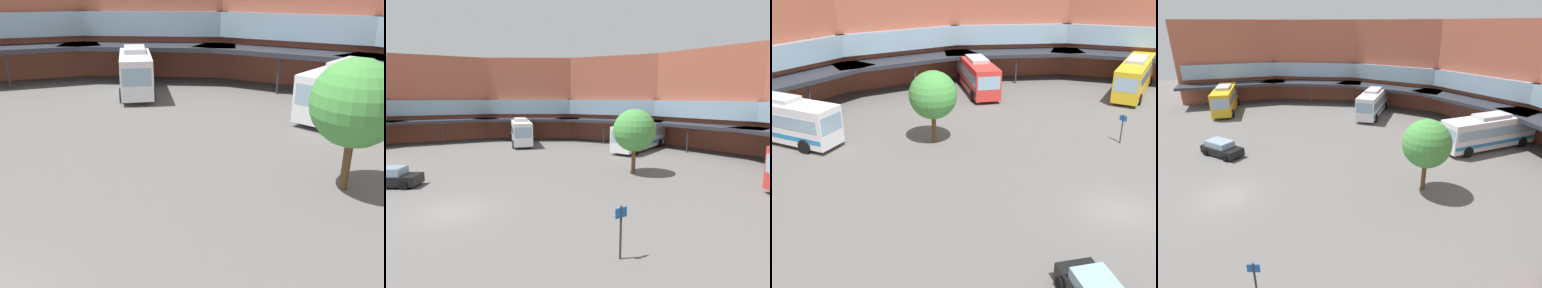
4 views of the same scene
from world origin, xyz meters
TOP-DOWN VIEW (x-y plane):
  - ground_plane at (0.00, 0.00)m, footprint 120.46×120.46m
  - station_building at (0.00, 20.81)m, footprint 77.67×44.53m
  - bus_1 at (0.46, 26.21)m, footprint 3.05×10.83m
  - bus_2 at (-15.78, 20.93)m, footprint 9.54×8.64m
  - bus_3 at (-26.18, 1.39)m, footprint 10.46×4.29m
  - parked_car at (-8.68, 0.09)m, footprint 4.60×4.08m
  - plaza_tree at (4.97, 14.67)m, footprint 3.76×3.76m
  - stop_sign_post at (10.75, 0.99)m, footprint 0.28×0.56m

SIDE VIEW (x-z plane):
  - ground_plane at x=0.00m, z-range 0.00..0.00m
  - parked_car at x=-8.68m, z-range -0.03..1.50m
  - stop_sign_post at x=10.75m, z-range 0.27..2.66m
  - bus_1 at x=0.46m, z-range 0.02..3.76m
  - bus_2 at x=-15.78m, z-range 0.02..3.77m
  - bus_3 at x=-26.18m, z-range 0.02..3.85m
  - plaza_tree at x=4.97m, z-range 1.01..6.82m
  - station_building at x=0.00m, z-range -0.24..12.73m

